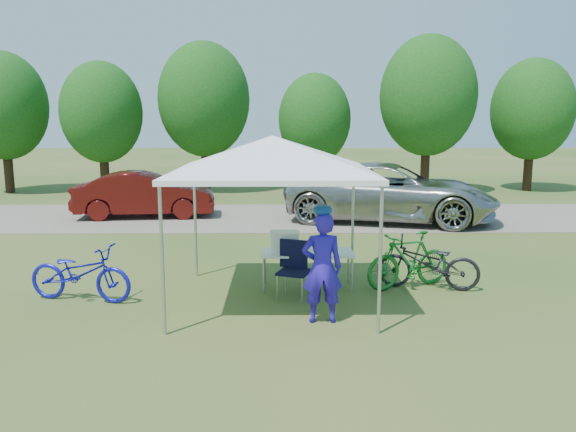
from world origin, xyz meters
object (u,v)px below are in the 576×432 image
Objects in this scene: cyclist at (322,268)px; bike_dark at (428,263)px; minivan at (390,192)px; folding_table at (307,254)px; folding_chair at (294,264)px; bike_green at (409,260)px; sedan at (145,194)px; bike_blue at (80,273)px; cooler at (285,242)px.

cyclist reaches higher than bike_dark.
minivan is (2.61, 8.34, 0.04)m from cyclist.
folding_chair is (-0.25, -0.47, -0.05)m from folding_table.
folding_table is at bearing -112.44° from bike_green.
bike_green is 0.40× the size of sedan.
bike_blue is at bearing -71.10° from bike_dark.
folding_table is 3.19× the size of cooler.
bike_green is at bearing -173.46° from minivan.
folding_chair is at bearing -71.96° from cooler.
folding_chair is at bearing -67.25° from bike_dark.
sedan is (-4.23, 7.40, -0.14)m from cooler.
bike_green is (1.67, 1.69, -0.32)m from cyclist.
folding_table is at bearing -0.00° from cooler.
bike_green is at bearing -89.53° from bike_dark.
sedan is at bearing 139.56° from folding_chair.
bike_dark is at bearing -1.56° from cooler.
bike_blue is at bearing -170.21° from folding_table.
minivan is at bearing -29.66° from bike_blue.
minivan reaches higher than bike_green.
sedan is (-6.44, 7.39, 0.20)m from bike_green.
folding_chair is 0.57m from cooler.
bike_dark is 0.42× the size of sedan.
bike_green is (5.60, 0.66, 0.04)m from bike_blue.
folding_chair is at bearing -156.87° from sedan.
minivan reaches higher than bike_blue.
folding_chair reaches higher than folding_table.
sedan is (-4.38, 7.87, 0.14)m from folding_chair.
folding_chair is 9.01m from sedan.
minivan is (6.54, 7.31, 0.40)m from bike_blue.
bike_green is 9.81m from sedan.
cooler reaches higher than bike_green.
minivan reaches higher than sedan.
bike_blue is 0.29× the size of minivan.
bike_blue is 0.43× the size of sedan.
sedan is (-4.77, 9.08, -0.12)m from cyclist.
cooler is 2.58m from bike_dark.
folding_table is at bearing -153.93° from sedan.
cooler is 8.53m from sedan.
bike_green is (2.06, 0.48, -0.06)m from folding_chair.
cyclist is 8.74m from minivan.
folding_chair is 0.23× the size of sedan.
minivan is at bearing 87.59° from folding_chair.
cyclist is at bearing -37.93° from bike_dark.
cyclist reaches higher than folding_chair.
bike_blue is 1.06× the size of bike_green.
folding_chair is 0.54× the size of bike_dark.
minivan is (3.00, 7.13, 0.30)m from folding_chair.
bike_green is 0.28× the size of minivan.
cyclist is at bearing -67.32° from bike_green.
bike_green is (1.81, 0.01, -0.11)m from folding_table.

